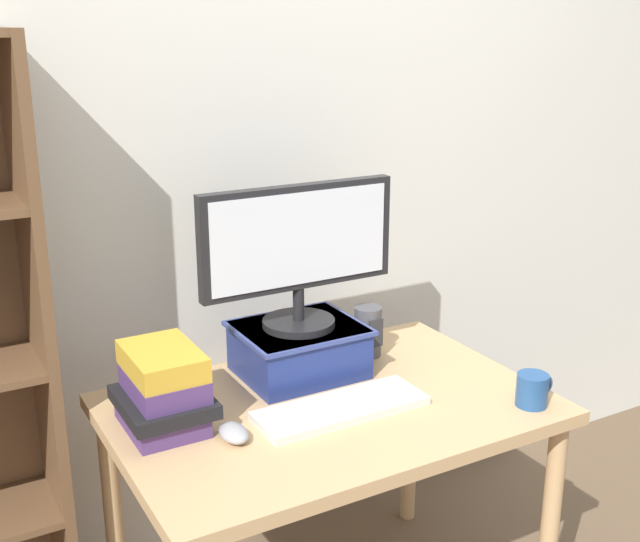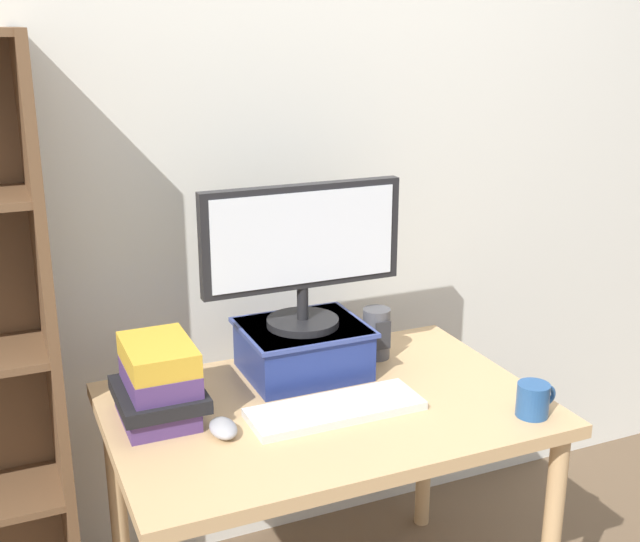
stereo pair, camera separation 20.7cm
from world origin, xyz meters
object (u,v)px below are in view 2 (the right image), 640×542
at_px(book_stack, 159,382).
at_px(desk_speaker, 376,333).
at_px(computer_mouse, 223,428).
at_px(keyboard, 334,409).
at_px(coffee_mug, 534,400).
at_px(computer_monitor, 302,247).
at_px(riser_box, 303,347).
at_px(desk, 326,431).

height_order(book_stack, desk_speaker, book_stack).
bearing_deg(desk_speaker, computer_mouse, -153.85).
bearing_deg(keyboard, coffee_mug, -24.68).
bearing_deg(desk_speaker, computer_monitor, -176.08).
bearing_deg(book_stack, computer_mouse, -51.49).
bearing_deg(keyboard, riser_box, 85.27).
bearing_deg(coffee_mug, computer_mouse, 163.99).
bearing_deg(computer_monitor, computer_mouse, -140.82).
distance_m(computer_monitor, coffee_mug, 0.72).
relative_size(computer_monitor, coffee_mug, 5.11).
bearing_deg(computer_monitor, keyboard, -94.75).
distance_m(riser_box, computer_mouse, 0.41).
relative_size(computer_mouse, desk_speaker, 0.69).
xyz_separation_m(riser_box, coffee_mug, (0.43, -0.47, -0.03)).
xyz_separation_m(keyboard, coffee_mug, (0.46, -0.21, 0.03)).
distance_m(book_stack, desk_speaker, 0.68).
height_order(desk, coffee_mug, coffee_mug).
bearing_deg(keyboard, book_stack, 159.41).
bearing_deg(desk, computer_mouse, -169.30).
xyz_separation_m(desk, book_stack, (-0.41, 0.09, 0.18)).
bearing_deg(computer_mouse, desk_speaker, 26.15).
height_order(desk, riser_box, riser_box).
relative_size(coffee_mug, desk_speaker, 0.74).
height_order(computer_monitor, keyboard, computer_monitor).
bearing_deg(riser_box, computer_mouse, -140.66).
bearing_deg(coffee_mug, riser_box, 132.66).
relative_size(desk, riser_box, 3.25).
relative_size(riser_box, computer_mouse, 3.30).
distance_m(book_stack, coffee_mug, 0.94).
bearing_deg(keyboard, desk, 87.15).
bearing_deg(desk, computer_monitor, 84.67).
bearing_deg(coffee_mug, desk_speaker, 111.75).
bearing_deg(desk, coffee_mug, -30.82).
height_order(desk, computer_monitor, computer_monitor).
height_order(riser_box, book_stack, book_stack).
xyz_separation_m(desk, computer_mouse, (-0.30, -0.06, 0.10)).
height_order(computer_monitor, computer_mouse, computer_monitor).
bearing_deg(riser_box, coffee_mug, -47.34).
height_order(keyboard, coffee_mug, coffee_mug).
distance_m(keyboard, computer_mouse, 0.29).
xyz_separation_m(riser_box, keyboard, (-0.02, -0.26, -0.06)).
xyz_separation_m(computer_monitor, desk_speaker, (0.24, 0.02, -0.29)).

